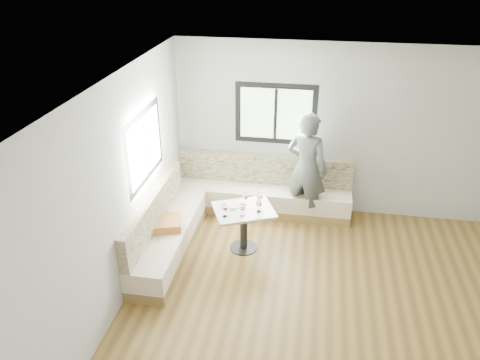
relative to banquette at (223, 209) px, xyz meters
The scene contains 10 objects.
room 2.42m from the banquette, 45.70° to the right, with size 5.01×5.01×2.81m.
banquette is the anchor object (origin of this frame).
table 0.67m from the banquette, 50.92° to the right, with size 1.01×0.92×0.68m.
person 1.46m from the banquette, 21.29° to the left, with size 0.67×0.44×1.84m, color #4C5150.
olive_ramekin 0.69m from the banquette, 64.67° to the right, with size 0.10×0.10×0.04m.
wine_glass_a 0.91m from the banquette, 76.16° to the right, with size 0.09×0.09×0.20m.
wine_glass_b 0.94m from the banquette, 58.81° to the right, with size 0.09×0.09×0.20m.
wine_glass_c 0.96m from the banquette, 40.66° to the right, with size 0.09×0.09×0.20m.
wine_glass_d 0.74m from the banquette, 43.25° to the right, with size 0.09×0.09×0.20m.
wine_glass_e 0.85m from the banquette, 28.25° to the right, with size 0.09×0.09×0.20m.
Camera 1 is at (-0.26, -4.54, 4.11)m, focal length 35.00 mm.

